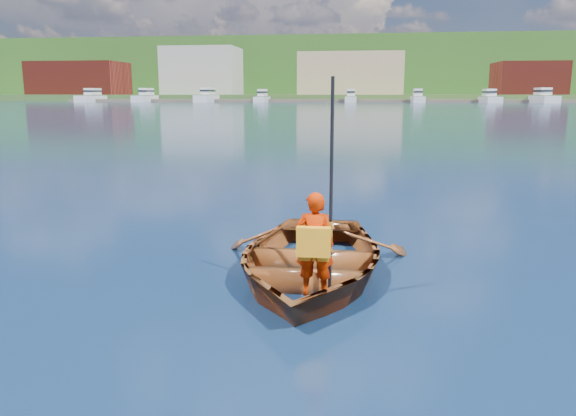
{
  "coord_description": "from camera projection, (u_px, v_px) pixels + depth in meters",
  "views": [
    {
      "loc": [
        -0.67,
        -5.6,
        2.14
      ],
      "look_at": [
        -1.53,
        0.8,
        0.83
      ],
      "focal_mm": 35.0,
      "sensor_mm": 36.0,
      "label": 1
    }
  ],
  "objects": [
    {
      "name": "waterfront_buildings",
      "position": [
        341.0,
        75.0,
        165.49
      ],
      "size": [
        202.0,
        16.0,
        14.0
      ],
      "color": "brown",
      "rests_on": "ground"
    },
    {
      "name": "dock",
      "position": [
        361.0,
        101.0,
        149.66
      ],
      "size": [
        159.97,
        12.98,
        0.8
      ],
      "color": "brown",
      "rests_on": "ground"
    },
    {
      "name": "rowboat",
      "position": [
        309.0,
        259.0,
        6.68
      ],
      "size": [
        2.56,
        3.56,
        0.73
      ],
      "color": "maroon",
      "rests_on": "ground"
    },
    {
      "name": "marina_yachts",
      "position": [
        329.0,
        97.0,
        146.04
      ],
      "size": [
        143.17,
        13.75,
        4.08
      ],
      "color": "silver",
      "rests_on": "ground"
    },
    {
      "name": "hillside_trees",
      "position": [
        312.0,
        56.0,
        234.2
      ],
      "size": [
        309.73,
        90.05,
        26.31
      ],
      "color": "#382314",
      "rests_on": "ground"
    },
    {
      "name": "child_paddler",
      "position": [
        315.0,
        243.0,
        5.7
      ],
      "size": [
        0.4,
        0.34,
        2.21
      ],
      "color": "#BB2300",
      "rests_on": "ground"
    },
    {
      "name": "ground",
      "position": [
        424.0,
        306.0,
        5.78
      ],
      "size": [
        600.0,
        600.0,
        0.0
      ],
      "color": "#111B3C",
      "rests_on": "ground"
    },
    {
      "name": "shoreline",
      "position": [
        367.0,
        74.0,
        233.51
      ],
      "size": [
        400.0,
        140.0,
        22.0
      ],
      "color": "#38501E",
      "rests_on": "ground"
    }
  ]
}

